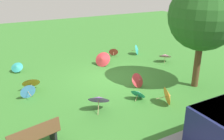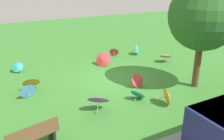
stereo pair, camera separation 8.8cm
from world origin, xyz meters
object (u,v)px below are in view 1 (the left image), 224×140
object	(u,v)px
parasol_orange_2	(31,82)
parasol_orange_0	(169,96)
park_bench	(34,137)
parasol_teal_0	(138,93)
parasol_teal_1	(17,67)
parasol_red_2	(138,80)
parasol_purple_0	(99,99)
parasol_red_1	(102,59)
shade_tree	(204,16)
parasol_pink_0	(165,55)
parasol_blue_0	(28,91)
parasol_teal_3	(137,50)
parasol_red_0	(114,52)

from	to	relation	value
parasol_orange_2	parasol_orange_0	bearing A→B (deg)	138.57
park_bench	parasol_orange_0	distance (m)	5.47
parasol_teal_0	parasol_teal_1	xyz separation A→B (m)	(4.08, -5.80, 0.05)
parasol_red_2	parasol_purple_0	distance (m)	2.80
parasol_orange_0	parasol_red_1	bearing A→B (deg)	-86.93
shade_tree	parasol_pink_0	bearing A→B (deg)	-107.11
parasol_blue_0	parasol_red_2	distance (m)	5.05
parasol_pink_0	parasol_teal_0	world-z (taller)	parasol_pink_0
parasol_orange_0	parasol_teal_0	bearing A→B (deg)	-49.14
shade_tree	parasol_teal_3	xyz separation A→B (m)	(-0.45, -5.56, -3.00)
parasol_orange_0	parasol_teal_1	xyz separation A→B (m)	(4.91, -6.76, -0.04)
parasol_red_1	parasol_pink_0	bearing A→B (deg)	161.62
parasol_red_2	parasol_red_0	bearing A→B (deg)	-105.50
parasol_red_2	parasol_orange_2	xyz separation A→B (m)	(4.56, -2.12, 0.07)
parasol_red_1	parasol_teal_0	bearing A→B (deg)	83.27
parasol_teal_0	parasol_purple_0	xyz separation A→B (m)	(1.88, -0.00, 0.21)
shade_tree	parasol_red_0	bearing A→B (deg)	-79.73
parasol_red_0	parasol_red_2	distance (m)	5.07
parasol_blue_0	shade_tree	bearing A→B (deg)	160.76
parasol_blue_0	parasol_teal_3	bearing A→B (deg)	-158.89
parasol_orange_2	parasol_purple_0	size ratio (longest dim) A/B	0.80
parasol_pink_0	parasol_red_1	distance (m)	3.91
parasol_blue_0	parasol_purple_0	bearing A→B (deg)	133.58
parasol_teal_1	parasol_red_2	xyz separation A→B (m)	(-4.80, 4.75, 0.01)
parasol_teal_0	parasol_teal_1	world-z (taller)	parasol_teal_1
parasol_blue_0	parasol_teal_3	xyz separation A→B (m)	(-7.78, -3.00, 0.01)
parasol_red_1	parasol_teal_1	bearing A→B (deg)	-15.38
shade_tree	parasol_pink_0	distance (m)	4.66
parasol_teal_1	parasol_teal_3	bearing A→B (deg)	176.97
parasol_teal_1	parasol_purple_0	size ratio (longest dim) A/B	0.75
parasol_orange_0	parasol_teal_3	bearing A→B (deg)	-113.78
park_bench	parasol_pink_0	size ratio (longest dim) A/B	1.56
park_bench	parasol_teal_1	size ratio (longest dim) A/B	2.00
shade_tree	parasol_teal_0	world-z (taller)	shade_tree
parasol_red_1	parasol_orange_2	bearing A→B (deg)	17.31
parasol_teal_0	parasol_orange_2	world-z (taller)	parasol_orange_2
parasol_orange_0	parasol_teal_1	size ratio (longest dim) A/B	0.97
parasol_teal_0	parasol_teal_1	bearing A→B (deg)	-54.87
parasol_red_2	parasol_purple_0	world-z (taller)	parasol_purple_0
parasol_blue_0	parasol_pink_0	bearing A→B (deg)	-173.82
parasol_red_0	parasol_teal_3	world-z (taller)	parasol_teal_3
shade_tree	parasol_red_2	xyz separation A→B (m)	(2.46, -1.21, -3.00)
parasol_orange_2	park_bench	bearing A→B (deg)	79.82
parasol_red_0	parasol_pink_0	bearing A→B (deg)	129.53
parasol_pink_0	parasol_orange_0	distance (m)	5.46
parasol_pink_0	parasol_orange_2	bearing A→B (deg)	0.94
parasol_teal_0	parasol_teal_1	size ratio (longest dim) A/B	0.98
parasol_orange_0	parasol_red_1	world-z (taller)	parasol_red_1
park_bench	parasol_red_1	bearing A→B (deg)	-131.86
parasol_red_1	parasol_purple_0	distance (m)	5.13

